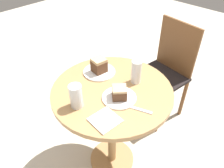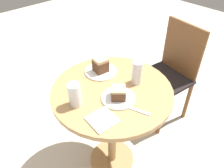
{
  "view_description": "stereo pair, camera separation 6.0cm",
  "coord_description": "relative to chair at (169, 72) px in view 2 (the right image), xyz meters",
  "views": [
    {
      "loc": [
        0.72,
        -0.76,
        1.65
      ],
      "look_at": [
        0.0,
        0.0,
        0.82
      ],
      "focal_mm": 35.0,
      "sensor_mm": 36.0,
      "label": 1
    },
    {
      "loc": [
        0.77,
        -0.71,
        1.65
      ],
      "look_at": [
        0.0,
        0.0,
        0.82
      ],
      "focal_mm": 35.0,
      "sensor_mm": 36.0,
      "label": 2
    }
  ],
  "objects": [
    {
      "name": "glass_lemonade",
      "position": [
        0.13,
        -0.63,
        0.36
      ],
      "size": [
        0.07,
        0.07,
        0.16
      ],
      "color": "beige",
      "rests_on": "table"
    },
    {
      "name": "fork",
      "position": [
        0.29,
        -0.82,
        0.29
      ],
      "size": [
        0.18,
        0.08,
        0.0
      ],
      "rotation": [
        0.0,
        0.0,
        0.35
      ],
      "color": "silver",
      "rests_on": "table"
    },
    {
      "name": "glass_water",
      "position": [
        0.03,
        -1.03,
        0.36
      ],
      "size": [
        0.07,
        0.07,
        0.14
      ],
      "color": "silver",
      "rests_on": "table"
    },
    {
      "name": "plate_far",
      "position": [
        -0.12,
        -0.72,
        0.3
      ],
      "size": [
        0.22,
        0.22,
        0.01
      ],
      "color": "white",
      "rests_on": "table"
    },
    {
      "name": "plate_near",
      "position": [
        0.16,
        -0.82,
        0.3
      ],
      "size": [
        0.21,
        0.21,
        0.01
      ],
      "color": "white",
      "rests_on": "table"
    },
    {
      "name": "table",
      "position": [
        0.07,
        -0.79,
        0.13
      ],
      "size": [
        0.76,
        0.76,
        0.78
      ],
      "color": "tan",
      "rests_on": "ground_plane"
    },
    {
      "name": "napkin_stack",
      "position": [
        0.22,
        -1.0,
        0.3
      ],
      "size": [
        0.15,
        0.15,
        0.01
      ],
      "rotation": [
        0.0,
        0.0,
        -0.08
      ],
      "color": "white",
      "rests_on": "table"
    },
    {
      "name": "ground_plane",
      "position": [
        0.07,
        -0.79,
        -0.48
      ],
      "size": [
        8.0,
        8.0,
        0.0
      ],
      "primitive_type": "plane",
      "color": "beige"
    },
    {
      "name": "cake_slice_near",
      "position": [
        0.16,
        -0.82,
        0.34
      ],
      "size": [
        0.12,
        0.12,
        0.07
      ],
      "rotation": [
        0.0,
        0.0,
        5.53
      ],
      "color": "brown",
      "rests_on": "plate_near"
    },
    {
      "name": "cake_slice_far",
      "position": [
        -0.12,
        -0.72,
        0.35
      ],
      "size": [
        0.1,
        0.1,
        0.1
      ],
      "rotation": [
        0.0,
        0.0,
        4.57
      ],
      "color": "brown",
      "rests_on": "plate_far"
    },
    {
      "name": "chair",
      "position": [
        0.0,
        0.0,
        0.0
      ],
      "size": [
        0.48,
        0.45,
        0.93
      ],
      "rotation": [
        0.0,
        0.0,
        -0.14
      ],
      "color": "brown",
      "rests_on": "ground_plane"
    }
  ]
}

